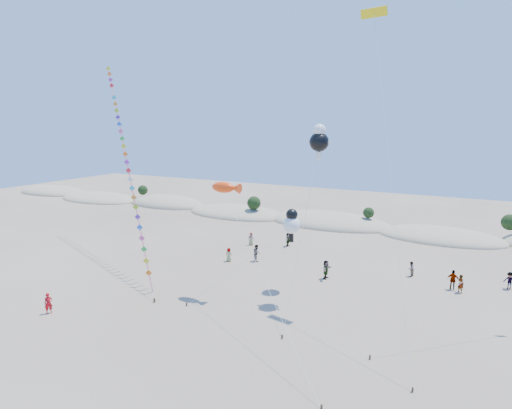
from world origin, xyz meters
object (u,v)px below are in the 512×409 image
Objects in this scene: fish_kite at (226,188)px; parafoil_kite at (375,20)px; kite_train at (125,152)px; flyer_foreground at (49,303)px.

parafoil_kite is at bearing 20.99° from fish_kite.
kite_train is 1.61× the size of fish_kite.
kite_train reaches higher than flyer_foreground.
fish_kite reaches higher than flyer_foreground.
kite_train is at bearing 163.39° from fish_kite.
kite_train is 0.96× the size of parafoil_kite.
flyer_foreground is at bearing -69.36° from kite_train.
fish_kite is 17.90m from parafoil_kite.
fish_kite is 8.36× the size of flyer_foreground.
fish_kite is at bearing -159.01° from parafoil_kite.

